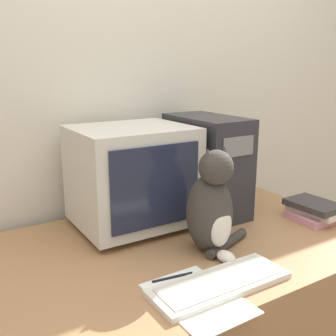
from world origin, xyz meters
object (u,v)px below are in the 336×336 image
computer_tower (206,165)px  cat (212,208)px  book_stack (314,211)px  pen (172,277)px  keyboard (220,283)px  crt_monitor (132,176)px

computer_tower → cat: size_ratio=1.13×
book_stack → pen: size_ratio=1.66×
computer_tower → cat: bearing=-124.3°
keyboard → pen: 0.14m
cat → pen: 0.27m
crt_monitor → keyboard: 0.57m
crt_monitor → keyboard: size_ratio=1.01×
keyboard → pen: (-0.09, 0.11, -0.01)m
cat → book_stack: size_ratio=1.70×
pen → keyboard: bearing=-48.9°
book_stack → pen: book_stack is taller
crt_monitor → pen: (-0.08, -0.43, -0.20)m
book_stack → pen: 0.76m
crt_monitor → book_stack: bearing=-26.9°
book_stack → pen: bearing=-173.3°
crt_monitor → book_stack: (0.66, -0.34, -0.17)m
computer_tower → pen: (-0.43, -0.41, -0.21)m
book_stack → cat: bearing=-179.7°
keyboard → pen: bearing=131.1°
crt_monitor → pen: 0.48m
book_stack → crt_monitor: bearing=153.1°
crt_monitor → book_stack: crt_monitor is taller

